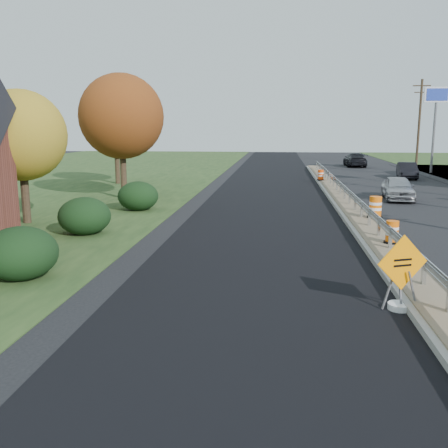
# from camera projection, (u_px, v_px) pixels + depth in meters

# --- Properties ---
(ground) EXTENTS (140.00, 140.00, 0.00)m
(ground) POSITION_uv_depth(u_px,v_px,m) (378.00, 241.00, 18.88)
(ground) COLOR black
(ground) RESTS_ON ground
(milled_overlay) EXTENTS (7.20, 120.00, 0.01)m
(milled_overlay) POSITION_uv_depth(u_px,v_px,m) (268.00, 201.00, 29.11)
(milled_overlay) COLOR black
(milled_overlay) RESTS_ON ground
(median) EXTENTS (1.60, 55.00, 0.23)m
(median) POSITION_uv_depth(u_px,v_px,m) (349.00, 206.00, 26.67)
(median) COLOR gray
(median) RESTS_ON ground
(guardrail) EXTENTS (0.10, 46.15, 0.72)m
(guardrail) POSITION_uv_depth(u_px,v_px,m) (347.00, 192.00, 27.53)
(guardrail) COLOR silver
(guardrail) RESTS_ON median
(pylon_sign_north) EXTENTS (2.20, 0.30, 7.90)m
(pylon_sign_north) POSITION_uv_depth(u_px,v_px,m) (436.00, 103.00, 45.81)
(pylon_sign_north) COLOR slate
(pylon_sign_north) RESTS_ON ground
(utility_pole_north) EXTENTS (1.90, 0.26, 9.40)m
(utility_pole_north) POSITION_uv_depth(u_px,v_px,m) (419.00, 121.00, 54.78)
(utility_pole_north) COLOR #473523
(utility_pole_north) RESTS_ON ground
(hedge_south) EXTENTS (2.09, 2.09, 1.52)m
(hedge_south) POSITION_uv_depth(u_px,v_px,m) (20.00, 253.00, 14.05)
(hedge_south) COLOR black
(hedge_south) RESTS_ON ground
(hedge_mid) EXTENTS (2.09, 2.09, 1.52)m
(hedge_mid) POSITION_uv_depth(u_px,v_px,m) (85.00, 216.00, 19.96)
(hedge_mid) COLOR black
(hedge_mid) RESTS_ON ground
(hedge_north) EXTENTS (2.09, 2.09, 1.52)m
(hedge_north) POSITION_uv_depth(u_px,v_px,m) (138.00, 196.00, 25.76)
(hedge_north) COLOR black
(hedge_north) RESTS_ON ground
(tree_near_yellow) EXTENTS (3.96, 3.96, 5.88)m
(tree_near_yellow) POSITION_uv_depth(u_px,v_px,m) (21.00, 136.00, 21.69)
(tree_near_yellow) COLOR #473523
(tree_near_yellow) RESTS_ON ground
(tree_near_red) EXTENTS (4.95, 4.95, 7.35)m
(tree_near_red) POSITION_uv_depth(u_px,v_px,m) (121.00, 117.00, 29.10)
(tree_near_red) COLOR #473523
(tree_near_red) RESTS_ON ground
(tree_near_back) EXTENTS (4.29, 4.29, 6.37)m
(tree_near_back) POSITION_uv_depth(u_px,v_px,m) (116.00, 128.00, 37.35)
(tree_near_back) COLOR #473523
(tree_near_back) RESTS_ON ground
(caution_sign) EXTENTS (1.23, 0.55, 1.82)m
(caution_sign) POSITION_uv_depth(u_px,v_px,m) (401.00, 291.00, 11.69)
(caution_sign) COLOR white
(caution_sign) RESTS_ON ground
(barrel_median_near) EXTENTS (0.54, 0.54, 0.80)m
(barrel_median_near) POSITION_uv_depth(u_px,v_px,m) (392.00, 232.00, 17.50)
(barrel_median_near) COLOR black
(barrel_median_near) RESTS_ON median
(barrel_median_mid) EXTENTS (0.67, 0.67, 0.98)m
(barrel_median_mid) POSITION_uv_depth(u_px,v_px,m) (375.00, 208.00, 22.35)
(barrel_median_mid) COLOR black
(barrel_median_mid) RESTS_ON median
(barrel_median_far) EXTENTS (0.54, 0.54, 0.79)m
(barrel_median_far) POSITION_uv_depth(u_px,v_px,m) (321.00, 175.00, 38.52)
(barrel_median_far) COLOR black
(barrel_median_far) RESTS_ON median
(barrel_shoulder_far) EXTENTS (0.55, 0.55, 0.81)m
(barrel_shoulder_far) POSITION_uv_depth(u_px,v_px,m) (409.00, 170.00, 45.87)
(barrel_shoulder_far) COLOR black
(barrel_shoulder_far) RESTS_ON ground
(car_silver) EXTENTS (2.00, 4.24, 1.40)m
(car_silver) POSITION_uv_depth(u_px,v_px,m) (398.00, 188.00, 29.64)
(car_silver) COLOR #BCBBC1
(car_silver) RESTS_ON ground
(car_dark_mid) EXTENTS (1.94, 4.25, 1.35)m
(car_dark_mid) POSITION_uv_depth(u_px,v_px,m) (407.00, 170.00, 42.03)
(car_dark_mid) COLOR black
(car_dark_mid) RESTS_ON ground
(car_dark_far) EXTENTS (2.11, 5.16, 1.50)m
(car_dark_far) POSITION_uv_depth(u_px,v_px,m) (355.00, 160.00, 54.90)
(car_dark_far) COLOR black
(car_dark_far) RESTS_ON ground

